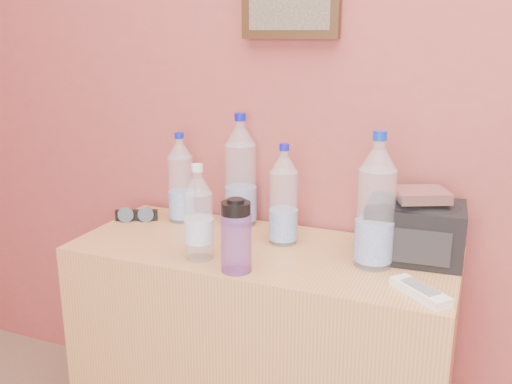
% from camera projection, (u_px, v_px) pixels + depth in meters
% --- Properties ---
extents(dresser, '(1.10, 0.46, 0.69)m').
position_uv_depth(dresser, '(261.00, 353.00, 1.75)').
color(dresser, '#A5784E').
rests_on(dresser, ground).
extents(pet_large_a, '(0.08, 0.08, 0.30)m').
position_uv_depth(pet_large_a, '(181.00, 182.00, 1.86)').
color(pet_large_a, silver).
rests_on(pet_large_a, dresser).
extents(pet_large_b, '(0.10, 0.10, 0.36)m').
position_uv_depth(pet_large_b, '(241.00, 176.00, 1.82)').
color(pet_large_b, white).
rests_on(pet_large_b, dresser).
extents(pet_large_c, '(0.08, 0.08, 0.30)m').
position_uv_depth(pet_large_c, '(284.00, 200.00, 1.66)').
color(pet_large_c, silver).
rests_on(pet_large_c, dresser).
extents(pet_large_d, '(0.10, 0.10, 0.37)m').
position_uv_depth(pet_large_d, '(376.00, 208.00, 1.49)').
color(pet_large_d, silver).
rests_on(pet_large_d, dresser).
extents(pet_small, '(0.08, 0.08, 0.27)m').
position_uv_depth(pet_small, '(199.00, 218.00, 1.55)').
color(pet_small, white).
rests_on(pet_small, dresser).
extents(nalgene_bottle, '(0.08, 0.08, 0.20)m').
position_uv_depth(nalgene_bottle, '(236.00, 236.00, 1.48)').
color(nalgene_bottle, purple).
rests_on(nalgene_bottle, dresser).
extents(sunglasses, '(0.15, 0.10, 0.04)m').
position_uv_depth(sunglasses, '(137.00, 215.00, 1.89)').
color(sunglasses, black).
rests_on(sunglasses, dresser).
extents(ac_remote, '(0.16, 0.15, 0.02)m').
position_uv_depth(ac_remote, '(420.00, 292.00, 1.36)').
color(ac_remote, silver).
rests_on(ac_remote, dresser).
extents(toiletry_bag, '(0.27, 0.20, 0.18)m').
position_uv_depth(toiletry_bag, '(415.00, 227.00, 1.57)').
color(toiletry_bag, '#28272A').
rests_on(toiletry_bag, dresser).
extents(foil_packet, '(0.17, 0.16, 0.03)m').
position_uv_depth(foil_packet, '(421.00, 195.00, 1.51)').
color(foil_packet, silver).
rests_on(foil_packet, toiletry_bag).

